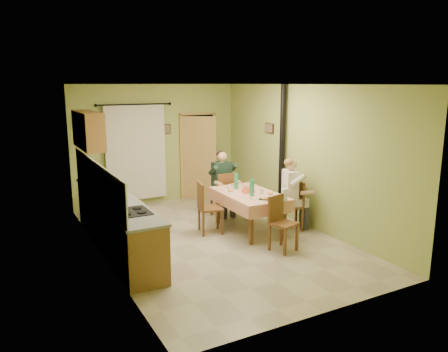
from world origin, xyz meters
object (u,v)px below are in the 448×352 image
man_far (222,176)px  dining_table (249,212)px  man_right (292,186)px  chair_far (223,203)px  stove_flue (281,170)px  chair_left (210,218)px  chair_near (283,234)px  chair_right (291,215)px

man_far → dining_table: bearing=-90.3°
dining_table → man_right: 0.96m
chair_far → stove_flue: bearing=-29.3°
dining_table → chair_far: size_ratio=1.69×
chair_far → man_far: man_far is taller
chair_left → man_right: size_ratio=0.71×
stove_flue → dining_table: bearing=-155.8°
chair_left → man_right: 1.70m
chair_near → man_far: size_ratio=0.68×
chair_far → stove_flue: (1.09, -0.60, 0.73)m
chair_far → chair_left: bearing=-131.4°
chair_far → man_right: man_right is taller
dining_table → stove_flue: bearing=25.1°
chair_far → chair_near: (-0.02, -2.23, -0.00)m
man_right → stove_flue: (0.33, 0.80, 0.15)m
dining_table → chair_far: chair_far is taller
chair_near → stove_flue: (1.11, 1.63, 0.74)m
chair_far → man_right: 1.71m
chair_near → man_far: 2.32m
chair_right → chair_left: 1.61m
chair_right → man_right: (-0.01, 0.00, 0.59)m
chair_far → man_right: bearing=-61.9°
chair_near → chair_right: (0.80, 0.82, 0.00)m
man_far → man_right: size_ratio=1.00×
chair_far → chair_left: chair_left is taller
man_far → chair_near: bearing=-90.9°
man_right → chair_far: bearing=46.4°
chair_near → man_far: bearing=-107.4°
chair_far → man_right: size_ratio=0.70×
chair_near → man_right: bearing=-150.5°
man_far → stove_flue: bearing=-29.9°
dining_table → stove_flue: 1.36m
dining_table → chair_far: 1.10m
chair_right → man_far: 1.73m
chair_right → chair_left: size_ratio=0.98×
chair_far → chair_near: chair_far is taller
dining_table → man_right: size_ratio=1.18×
chair_far → man_right: (0.76, -1.41, 0.59)m
chair_near → stove_flue: bearing=-141.2°
chair_right → stove_flue: size_ratio=0.35×
chair_left → stove_flue: bearing=109.7°
man_far → man_right: same height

